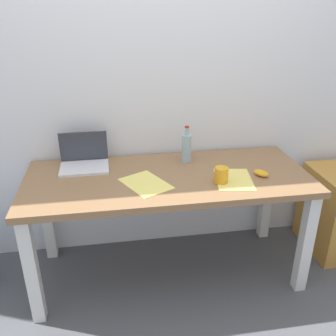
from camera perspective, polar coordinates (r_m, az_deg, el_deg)
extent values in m
plane|color=#515459|center=(2.64, 0.00, -15.53)|extent=(8.00, 8.00, 0.00)
cube|color=white|center=(2.46, -1.60, 15.23)|extent=(5.20, 0.08, 2.60)
cube|color=olive|center=(2.25, 0.00, -1.62)|extent=(1.73, 0.72, 0.04)
cube|color=silver|center=(2.22, -20.37, -14.85)|extent=(0.07, 0.07, 0.69)
cube|color=silver|center=(2.44, 20.56, -10.93)|extent=(0.07, 0.07, 0.69)
cube|color=silver|center=(2.71, -18.28, -6.89)|extent=(0.07, 0.07, 0.69)
cube|color=silver|center=(2.89, 15.05, -4.33)|extent=(0.07, 0.07, 0.69)
cube|color=silver|center=(2.38, -12.83, -0.01)|extent=(0.30, 0.21, 0.02)
cube|color=#333842|center=(2.44, -12.97, 3.33)|extent=(0.30, 0.03, 0.20)
cylinder|color=#99B7C1|center=(2.40, 2.89, 3.06)|extent=(0.06, 0.06, 0.19)
cylinder|color=#99B7C1|center=(2.36, 2.95, 5.72)|extent=(0.03, 0.03, 0.05)
cylinder|color=#B21E19|center=(2.35, 2.96, 6.40)|extent=(0.03, 0.03, 0.01)
ellipsoid|color=gold|center=(2.30, 14.25, -0.77)|extent=(0.10, 0.12, 0.03)
cylinder|color=gold|center=(2.16, 8.27, -1.11)|extent=(0.08, 0.08, 0.09)
cube|color=#F4E06B|center=(2.22, 10.17, -1.74)|extent=(0.25, 0.33, 0.00)
cube|color=#F4E06B|center=(2.14, -3.47, -2.43)|extent=(0.32, 0.36, 0.00)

